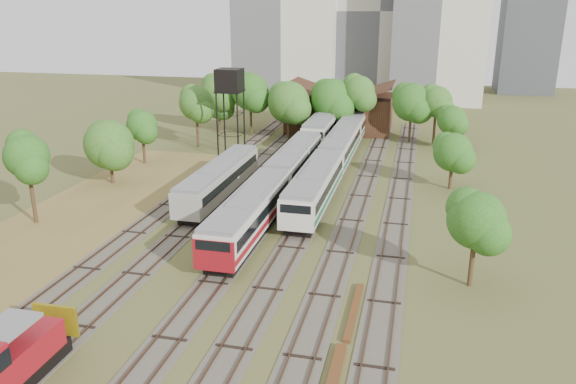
# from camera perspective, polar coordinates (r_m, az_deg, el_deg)

# --- Properties ---
(ground) EXTENTS (240.00, 240.00, 0.00)m
(ground) POSITION_cam_1_polar(r_m,az_deg,el_deg) (37.37, -6.42, -11.72)
(ground) COLOR #475123
(ground) RESTS_ON ground
(dry_grass_patch) EXTENTS (14.00, 60.00, 0.04)m
(dry_grass_patch) POSITION_cam_1_polar(r_m,az_deg,el_deg) (51.77, -22.50, -4.27)
(dry_grass_patch) COLOR brown
(dry_grass_patch) RESTS_ON ground
(tracks) EXTENTS (24.60, 80.00, 0.19)m
(tracks) POSITION_cam_1_polar(r_m,az_deg,el_deg) (59.62, 0.99, 0.07)
(tracks) COLOR #4C473D
(tracks) RESTS_ON ground
(railcar_red_set) EXTENTS (3.07, 34.58, 3.80)m
(railcar_red_set) POSITION_cam_1_polar(r_m,az_deg,el_deg) (55.28, -1.32, 0.75)
(railcar_red_set) COLOR black
(railcar_red_set) RESTS_ON ground
(railcar_green_set) EXTENTS (3.13, 52.08, 3.87)m
(railcar_green_set) POSITION_cam_1_polar(r_m,az_deg,el_deg) (70.90, 5.36, 4.62)
(railcar_green_set) COLOR black
(railcar_green_set) RESTS_ON ground
(railcar_rear) EXTENTS (3.29, 16.08, 4.08)m
(railcar_rear) POSITION_cam_1_polar(r_m,az_deg,el_deg) (81.08, 3.57, 6.46)
(railcar_rear) COLOR black
(railcar_rear) RESTS_ON ground
(old_grey_coach) EXTENTS (2.88, 18.00, 3.55)m
(old_grey_coach) POSITION_cam_1_polar(r_m,az_deg,el_deg) (57.59, -6.96, 1.26)
(old_grey_coach) COLOR black
(old_grey_coach) RESTS_ON ground
(water_tower) EXTENTS (3.25, 3.25, 11.23)m
(water_tower) POSITION_cam_1_polar(r_m,az_deg,el_deg) (73.76, -5.96, 10.99)
(water_tower) COLOR black
(water_tower) RESTS_ON ground
(rail_pile_far) EXTENTS (0.45, 7.25, 0.24)m
(rail_pile_far) POSITION_cam_1_polar(r_m,az_deg,el_deg) (36.95, 6.72, -11.89)
(rail_pile_far) COLOR brown
(rail_pile_far) RESTS_ON ground
(maintenance_shed) EXTENTS (16.45, 11.55, 7.58)m
(maintenance_shed) POSITION_cam_1_polar(r_m,az_deg,el_deg) (90.58, 5.32, 8.14)
(maintenance_shed) COLOR #371C14
(maintenance_shed) RESTS_ON ground
(tree_band_left) EXTENTS (7.85, 67.02, 8.52)m
(tree_band_left) POSITION_cam_1_polar(r_m,az_deg,el_deg) (62.37, -17.75, 4.87)
(tree_band_left) COLOR #382616
(tree_band_left) RESTS_ON ground
(tree_band_far) EXTENTS (37.53, 8.39, 9.43)m
(tree_band_far) POSITION_cam_1_polar(r_m,az_deg,el_deg) (83.78, 2.78, 9.54)
(tree_band_far) COLOR #382616
(tree_band_far) RESTS_ON ground
(tree_band_right) EXTENTS (4.62, 45.19, 6.91)m
(tree_band_right) POSITION_cam_1_polar(r_m,az_deg,el_deg) (60.45, 16.84, 3.77)
(tree_band_right) COLOR #382616
(tree_band_right) RESTS_ON ground
(tower_centre) EXTENTS (20.00, 18.00, 36.00)m
(tower_centre) POSITION_cam_1_polar(r_m,az_deg,el_deg) (130.72, 9.67, 17.67)
(tower_centre) COLOR #B5B1A4
(tower_centre) RESTS_ON ground
(tower_far_right) EXTENTS (12.00, 12.00, 28.00)m
(tower_far_right) POSITION_cam_1_polar(r_m,az_deg,el_deg) (142.25, 23.30, 14.91)
(tower_far_right) COLOR #43474B
(tower_far_right) RESTS_ON ground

